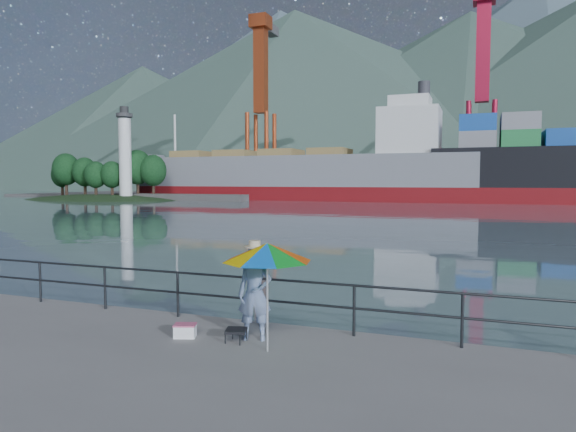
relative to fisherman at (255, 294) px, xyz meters
The scene contains 10 objects.
harbor_water 129.18m from the fisherman, 90.57° to the left, with size 500.00×280.00×0.00m, color slate.
far_dock 92.59m from the fisherman, 84.59° to the left, with size 200.00×40.00×0.40m, color #514F4C.
guardrail 1.59m from the fisherman, 145.61° to the left, with size 22.00×0.06×1.03m.
lighthouse_islet 83.10m from the fisherman, 132.60° to the left, with size 48.00×26.40×19.20m.
fisherman is the anchor object (origin of this frame).
beach_umbrella 1.16m from the fisherman, 48.25° to the right, with size 1.87×1.87×1.94m.
folding_stool 0.84m from the fisherman, 132.42° to the right, with size 0.48×0.48×0.25m.
cooler_bag 1.57m from the fisherman, 164.58° to the right, with size 0.40×0.27×0.23m, color white.
fishing_rod 1.69m from the fisherman, 110.97° to the left, with size 0.02×0.02×1.98m, color black.
bulk_carrier 76.02m from the fisherman, 107.46° to the left, with size 57.08×9.88×14.50m.
Camera 1 is at (5.26, -7.96, 3.04)m, focal length 32.00 mm.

